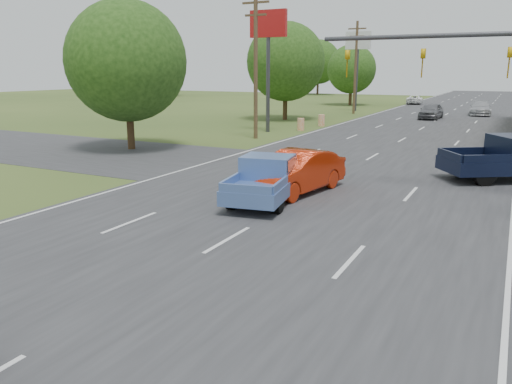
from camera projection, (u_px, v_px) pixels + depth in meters
The scene contains 19 objects.
main_road at pixel (422, 129), 41.84m from camera, with size 15.00×180.00×0.02m, color #2D2D30.
cross_road at pixel (339, 176), 22.87m from camera, with size 120.00×10.00×0.02m, color #2D2D30.
utility_pole_5 at pixel (256, 62), 34.49m from camera, with size 2.00×0.28×10.00m.
utility_pole_6 at pixel (356, 65), 55.19m from camera, with size 2.00×0.28×10.00m.
tree_0 at pixel (127, 61), 29.62m from camera, with size 7.14×7.14×8.84m.
tree_1 at pixel (286, 62), 48.29m from camera, with size 7.56×7.56×9.36m.
tree_2 at pixel (351, 69), 69.45m from camera, with size 6.72×6.72×8.32m.
tree_4 at pixel (158, 60), 95.05m from camera, with size 9.24×9.24×11.44m.
tree_6 at pixel (318, 62), 101.17m from camera, with size 8.82×8.82×10.92m.
barrel_2 at pixel (301, 124), 40.36m from camera, with size 0.56×0.56×1.00m, color orange.
barrel_3 at pixel (321, 120), 43.67m from camera, with size 0.56×0.56×1.00m, color orange.
pole_sign_left_near at pixel (268, 38), 37.95m from camera, with size 3.00×0.35×9.20m.
pole_sign_left_far at pixel (358, 49), 58.65m from camera, with size 3.00×0.35×9.20m.
signal_mast at pixel (488, 68), 18.26m from camera, with size 9.12×0.40×7.00m.
red_convertible at pixel (296, 173), 19.58m from camera, with size 1.74×5.00×1.65m, color #AF2308.
blue_pickup at pixel (268, 178), 18.51m from camera, with size 2.79×5.34×1.68m.
distant_car_grey at pixel (431, 111), 50.02m from camera, with size 1.88×4.68×1.59m, color slate.
distant_car_silver at pixel (480, 108), 54.29m from camera, with size 2.16×5.31×1.54m, color #ADADB2.
distant_car_white at pixel (415, 100), 72.55m from camera, with size 2.17×4.71×1.31m, color white.
Camera 1 is at (6.95, -3.62, 4.71)m, focal length 35.00 mm.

